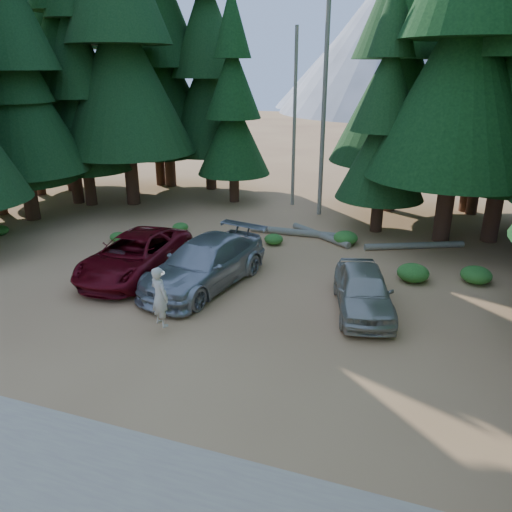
% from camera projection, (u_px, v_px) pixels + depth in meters
% --- Properties ---
extents(ground, '(160.00, 160.00, 0.00)m').
position_uv_depth(ground, '(195.00, 330.00, 15.97)').
color(ground, '#A26E44').
rests_on(ground, ground).
extents(gravel_strip, '(26.00, 3.50, 0.01)m').
position_uv_depth(gravel_strip, '(56.00, 478.00, 10.24)').
color(gravel_strip, tan).
rests_on(gravel_strip, ground).
extents(forest_belt_north, '(36.00, 7.00, 22.00)m').
position_uv_depth(forest_belt_north, '(307.00, 210.00, 29.19)').
color(forest_belt_north, black).
rests_on(forest_belt_north, ground).
extents(snag_front, '(0.24, 0.24, 12.00)m').
position_uv_depth(snag_front, '(324.00, 105.00, 26.37)').
color(snag_front, '#665D51').
rests_on(snag_front, ground).
extents(snag_back, '(0.20, 0.20, 10.00)m').
position_uv_depth(snag_back, '(294.00, 120.00, 28.66)').
color(snag_back, '#665D51').
rests_on(snag_back, ground).
extents(mountain_peak, '(48.00, 50.00, 28.00)m').
position_uv_depth(mountain_peak, '(393.00, 38.00, 90.03)').
color(mountain_peak, gray).
rests_on(mountain_peak, ground).
extents(red_pickup, '(2.96, 6.03, 1.65)m').
position_uv_depth(red_pickup, '(135.00, 255.00, 19.99)').
color(red_pickup, '#600811').
rests_on(red_pickup, ground).
extents(silver_minivan_center, '(3.62, 6.50, 1.78)m').
position_uv_depth(silver_minivan_center, '(205.00, 264.00, 18.94)').
color(silver_minivan_center, '#9DA1A5').
rests_on(silver_minivan_center, ground).
extents(silver_minivan_right, '(2.91, 4.82, 1.53)m').
position_uv_depth(silver_minivan_right, '(363.00, 290.00, 17.00)').
color(silver_minivan_right, '#AAA697').
rests_on(silver_minivan_right, ground).
extents(frisbee_player, '(0.85, 0.73, 1.96)m').
position_uv_depth(frisbee_player, '(160.00, 296.00, 15.43)').
color(frisbee_player, beige).
rests_on(frisbee_player, ground).
extents(log_left, '(4.79, 0.46, 0.34)m').
position_uv_depth(log_left, '(297.00, 232.00, 24.79)').
color(log_left, '#665D51').
rests_on(log_left, ground).
extents(log_mid, '(3.34, 2.46, 0.32)m').
position_uv_depth(log_mid, '(320.00, 235.00, 24.45)').
color(log_mid, '#665D51').
rests_on(log_mid, ground).
extents(log_right, '(4.39, 2.24, 0.30)m').
position_uv_depth(log_right, '(414.00, 246.00, 23.04)').
color(log_right, '#665D51').
rests_on(log_right, ground).
extents(shrub_far_left, '(0.78, 0.78, 0.43)m').
position_uv_depth(shrub_far_left, '(118.00, 237.00, 24.04)').
color(shrub_far_left, '#265F1C').
rests_on(shrub_far_left, ground).
extents(shrub_left, '(0.81, 0.81, 0.44)m').
position_uv_depth(shrub_left, '(180.00, 227.00, 25.44)').
color(shrub_left, '#265F1C').
rests_on(shrub_left, ground).
extents(shrub_center_left, '(1.20, 1.20, 0.66)m').
position_uv_depth(shrub_center_left, '(217.00, 240.00, 23.18)').
color(shrub_center_left, '#265F1C').
rests_on(shrub_center_left, ground).
extents(shrub_center_right, '(0.88, 0.88, 0.49)m').
position_uv_depth(shrub_center_right, '(274.00, 239.00, 23.61)').
color(shrub_center_right, '#265F1C').
rests_on(shrub_center_right, ground).
extents(shrub_right, '(1.23, 1.23, 0.68)m').
position_uv_depth(shrub_right, '(413.00, 273.00, 19.52)').
color(shrub_right, '#265F1C').
rests_on(shrub_right, ground).
extents(shrub_far_right, '(1.14, 1.14, 0.63)m').
position_uv_depth(shrub_far_right, '(346.00, 238.00, 23.58)').
color(shrub_far_right, '#265F1C').
rests_on(shrub_far_right, ground).
extents(shrub_edge_west, '(0.86, 0.86, 0.47)m').
position_uv_depth(shrub_edge_west, '(0.00, 230.00, 24.89)').
color(shrub_edge_west, '#265F1C').
rests_on(shrub_edge_west, ground).
extents(shrub_edge_east, '(1.18, 1.18, 0.65)m').
position_uv_depth(shrub_edge_east, '(476.00, 275.00, 19.36)').
color(shrub_edge_east, '#265F1C').
rests_on(shrub_edge_east, ground).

